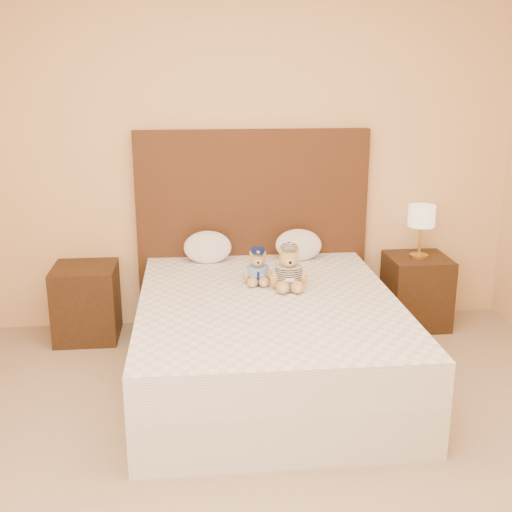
{
  "coord_description": "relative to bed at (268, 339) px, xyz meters",
  "views": [
    {
      "loc": [
        -0.45,
        -2.53,
        1.92
      ],
      "look_at": [
        -0.05,
        1.45,
        0.75
      ],
      "focal_mm": 45.0,
      "sensor_mm": 36.0,
      "label": 1
    }
  ],
  "objects": [
    {
      "name": "pillow_left",
      "position": [
        -0.35,
        0.83,
        0.4
      ],
      "size": [
        0.35,
        0.23,
        0.25
      ],
      "primitive_type": "ellipsoid",
      "color": "white",
      "rests_on": "bed"
    },
    {
      "name": "room_walls",
      "position": [
        0.0,
        -0.74,
        1.53
      ],
      "size": [
        4.04,
        4.52,
        2.72
      ],
      "color": "#F4C385",
      "rests_on": "ground"
    },
    {
      "name": "pillow_right",
      "position": [
        0.33,
        0.83,
        0.4
      ],
      "size": [
        0.35,
        0.22,
        0.25
      ],
      "primitive_type": "ellipsoid",
      "color": "white",
      "rests_on": "bed"
    },
    {
      "name": "nightstand_right",
      "position": [
        1.25,
        0.8,
        -0.0
      ],
      "size": [
        0.45,
        0.45,
        0.55
      ],
      "primitive_type": "cube",
      "color": "#382112",
      "rests_on": "ground"
    },
    {
      "name": "headboard",
      "position": [
        0.0,
        1.01,
        0.47
      ],
      "size": [
        1.75,
        0.08,
        1.5
      ],
      "primitive_type": "cube",
      "color": "#472615",
      "rests_on": "ground"
    },
    {
      "name": "teddy_police",
      "position": [
        -0.04,
        0.29,
        0.4
      ],
      "size": [
        0.22,
        0.21,
        0.24
      ],
      "primitive_type": null,
      "rotation": [
        0.0,
        0.0,
        -0.06
      ],
      "color": "#B38245",
      "rests_on": "bed"
    },
    {
      "name": "bed",
      "position": [
        0.0,
        0.0,
        0.0
      ],
      "size": [
        1.6,
        2.0,
        0.55
      ],
      "color": "white",
      "rests_on": "ground"
    },
    {
      "name": "ground",
      "position": [
        0.0,
        -1.2,
        -0.28
      ],
      "size": [
        4.0,
        4.5,
        0.0
      ],
      "primitive_type": "cube",
      "color": "tan",
      "rests_on": "ground"
    },
    {
      "name": "lamp",
      "position": [
        1.25,
        0.8,
        0.57
      ],
      "size": [
        0.2,
        0.2,
        0.4
      ],
      "color": "gold",
      "rests_on": "nightstand_right"
    },
    {
      "name": "teddy_prisoner",
      "position": [
        0.15,
        0.16,
        0.42
      ],
      "size": [
        0.27,
        0.26,
        0.29
      ],
      "primitive_type": null,
      "rotation": [
        0.0,
        0.0,
        -0.04
      ],
      "color": "#B38245",
      "rests_on": "bed"
    },
    {
      "name": "nightstand_left",
      "position": [
        -1.25,
        0.8,
        -0.0
      ],
      "size": [
        0.45,
        0.45,
        0.55
      ],
      "primitive_type": "cube",
      "color": "#382112",
      "rests_on": "ground"
    }
  ]
}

